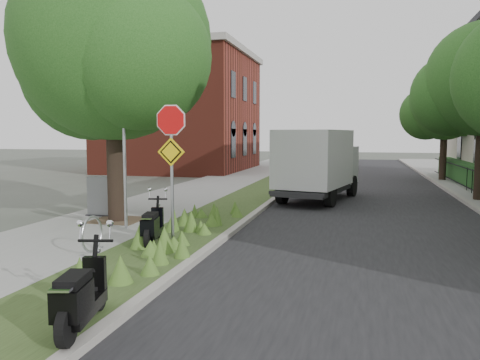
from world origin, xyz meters
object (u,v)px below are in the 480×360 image
Objects in this scene: box_truck at (318,162)px; utility_cabinet at (103,196)px; scooter_near at (79,303)px; sign_assembly at (171,145)px; scooter_far at (152,229)px.

box_truck reaches higher than utility_cabinet.
scooter_near is 8.75m from utility_cabinet.
utility_cabinet is (-3.47, 2.92, -1.64)m from sign_assembly.
scooter_near is at bearing -61.27° from utility_cabinet.
scooter_near is 1.36× the size of utility_cabinet.
box_truck is at bearing 73.51° from sign_assembly.
sign_assembly reaches higher than scooter_near.
scooter_near is at bearing -75.97° from scooter_far.
sign_assembly is 2.74× the size of utility_cabinet.
sign_assembly is 2.15× the size of scooter_far.
scooter_far is (-0.39, -0.25, -1.86)m from sign_assembly.
utility_cabinet is at bearing -137.19° from box_truck.
sign_assembly is 0.59× the size of box_truck.
box_truck is 4.60× the size of utility_cabinet.
scooter_far is 1.27× the size of utility_cabinet.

